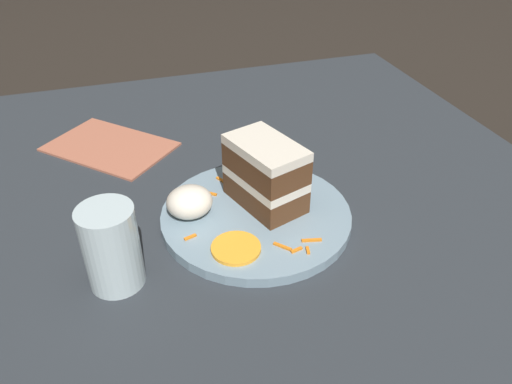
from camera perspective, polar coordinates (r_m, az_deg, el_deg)
ground_plane at (r=0.77m, az=0.02°, el=-4.13°), size 6.00×6.00×0.00m
dining_table at (r=0.75m, az=0.02°, el=-2.96°), size 1.00×1.10×0.04m
plate at (r=0.71m, az=0.00°, el=-2.74°), size 0.27×0.27×0.01m
cake_slice at (r=0.70m, az=1.10°, el=2.10°), size 0.10×0.13×0.10m
cream_dollop at (r=0.70m, az=-7.60°, el=-1.12°), size 0.06×0.06×0.04m
orange_garnish at (r=0.65m, az=-2.31°, el=-6.42°), size 0.06×0.06×0.01m
carrot_shreds_scatter at (r=0.69m, az=0.03°, el=-3.07°), size 0.21×0.21×0.00m
drinking_glass at (r=0.62m, az=-16.08°, el=-6.62°), size 0.07×0.07×0.11m
menu_card at (r=0.93m, az=-16.35°, el=4.98°), size 0.25×0.25×0.00m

